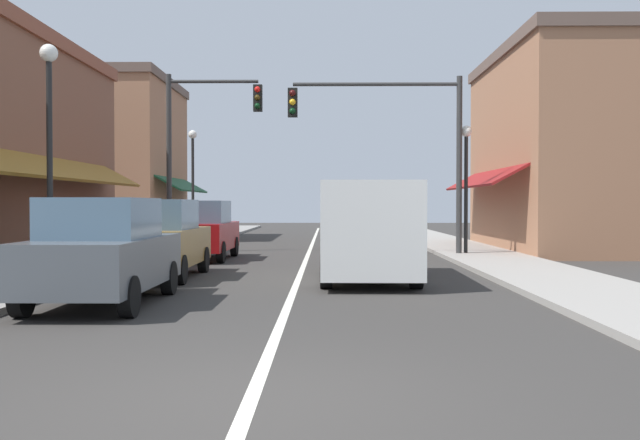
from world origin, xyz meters
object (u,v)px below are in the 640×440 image
at_px(parked_car_second_left, 158,239).
at_px(traffic_signal_left_corner, 199,135).
at_px(traffic_signal_mast_arm, 399,133).
at_px(van_in_lane, 368,228).
at_px(street_lamp_left_far, 193,167).
at_px(street_lamp_left_near, 49,124).
at_px(parked_car_nearest_left, 103,252).
at_px(street_lamp_right_mid, 466,167).
at_px(parked_car_third_left, 202,230).

distance_m(parked_car_second_left, traffic_signal_left_corner, 9.04).
bearing_deg(traffic_signal_mast_arm, parked_car_second_left, -132.87).
xyz_separation_m(van_in_lane, street_lamp_left_far, (-6.65, 14.96, 2.10)).
height_order(parked_car_second_left, street_lamp_left_near, street_lamp_left_near).
distance_m(parked_car_nearest_left, traffic_signal_mast_arm, 12.79).
xyz_separation_m(parked_car_second_left, traffic_signal_left_corner, (-0.59, 8.45, 3.15)).
height_order(traffic_signal_left_corner, street_lamp_left_near, traffic_signal_left_corner).
distance_m(parked_car_nearest_left, street_lamp_right_mid, 13.91).
xyz_separation_m(van_in_lane, traffic_signal_left_corner, (-5.30, 8.88, 2.88)).
bearing_deg(traffic_signal_mast_arm, parked_car_nearest_left, -118.61).
height_order(parked_car_nearest_left, street_lamp_right_mid, street_lamp_right_mid).
xyz_separation_m(traffic_signal_left_corner, street_lamp_left_near, (-1.20, -10.11, -0.74)).
height_order(parked_car_second_left, traffic_signal_mast_arm, traffic_signal_mast_arm).
height_order(traffic_signal_mast_arm, street_lamp_left_far, traffic_signal_mast_arm).
xyz_separation_m(street_lamp_left_near, street_lamp_right_mid, (10.02, 8.43, -0.43)).
height_order(parked_car_nearest_left, parked_car_third_left, same).
distance_m(van_in_lane, street_lamp_left_far, 16.50).
xyz_separation_m(parked_car_nearest_left, parked_car_second_left, (-0.13, 4.36, 0.00)).
bearing_deg(van_in_lane, parked_car_nearest_left, -138.68).
height_order(parked_car_nearest_left, street_lamp_left_far, street_lamp_left_far).
bearing_deg(parked_car_second_left, van_in_lane, -5.02).
bearing_deg(street_lamp_right_mid, parked_car_nearest_left, -126.05).
distance_m(street_lamp_right_mid, street_lamp_left_far, 12.79).
xyz_separation_m(van_in_lane, traffic_signal_mast_arm, (1.37, 6.98, 2.77)).
bearing_deg(parked_car_third_left, street_lamp_right_mid, 9.96).
bearing_deg(street_lamp_right_mid, street_lamp_left_far, 142.68).
distance_m(parked_car_nearest_left, traffic_signal_left_corner, 13.21).
bearing_deg(parked_car_second_left, street_lamp_left_near, -136.95).
bearing_deg(street_lamp_left_near, street_lamp_right_mid, 40.08).
distance_m(parked_car_third_left, traffic_signal_mast_arm, 6.86).
bearing_deg(van_in_lane, street_lamp_right_mid, 64.71).
relative_size(traffic_signal_mast_arm, traffic_signal_left_corner, 0.93).
xyz_separation_m(traffic_signal_mast_arm, traffic_signal_left_corner, (-6.67, 1.90, 0.11)).
bearing_deg(traffic_signal_mast_arm, street_lamp_left_near, -133.79).
xyz_separation_m(parked_car_nearest_left, street_lamp_right_mid, (8.10, 11.13, 1.98)).
bearing_deg(parked_car_second_left, parked_car_third_left, 89.79).
height_order(traffic_signal_mast_arm, street_lamp_right_mid, traffic_signal_mast_arm).
bearing_deg(street_lamp_left_far, parked_car_second_left, -82.41).
bearing_deg(street_lamp_left_near, street_lamp_left_far, 90.51).
xyz_separation_m(street_lamp_right_mid, street_lamp_left_far, (-10.17, 7.75, 0.39)).
bearing_deg(street_lamp_left_far, street_lamp_right_mid, -37.32).
xyz_separation_m(parked_car_third_left, street_lamp_left_near, (-1.83, -7.07, 2.41)).
bearing_deg(traffic_signal_mast_arm, van_in_lane, -101.07).
relative_size(traffic_signal_left_corner, street_lamp_right_mid, 1.47).
xyz_separation_m(traffic_signal_mast_arm, street_lamp_left_far, (-8.01, 7.98, -0.67)).
bearing_deg(traffic_signal_left_corner, parked_car_nearest_left, -86.80).
bearing_deg(street_lamp_left_near, parked_car_third_left, 75.49).
xyz_separation_m(van_in_lane, street_lamp_right_mid, (3.52, 7.21, 1.71)).
height_order(parked_car_third_left, street_lamp_left_near, street_lamp_left_near).
distance_m(parked_car_nearest_left, parked_car_third_left, 9.77).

